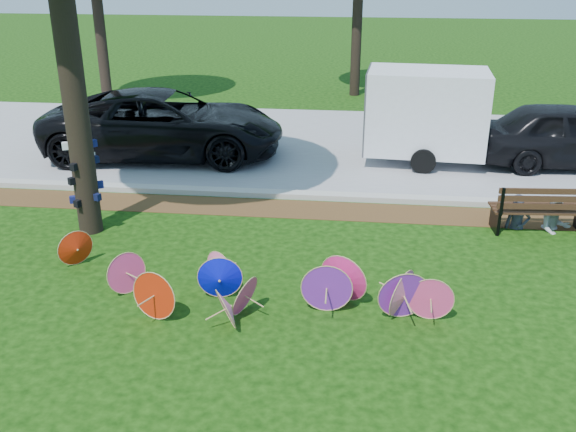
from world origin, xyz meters
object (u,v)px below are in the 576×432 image
person_left (521,197)px  person_right (559,198)px  parasol_pile (277,285)px  park_bench (539,207)px  cargo_trailer (426,111)px  black_van (164,124)px  dark_pickup (572,135)px

person_left → person_right: bearing=2.8°
parasol_pile → park_bench: park_bench is taller
person_left → person_right: size_ratio=1.01×
parasol_pile → person_left: size_ratio=4.89×
park_bench → person_right: bearing=3.9°
cargo_trailer → park_bench: cargo_trailer is taller
parasol_pile → black_van: black_van is taller
parasol_pile → dark_pickup: 9.85m
park_bench → person_left: person_left is taller
cargo_trailer → park_bench: size_ratio=1.57×
black_van → person_right: bearing=-117.5°
black_van → dark_pickup: (10.18, 0.29, -0.06)m
parasol_pile → park_bench: 5.71m
black_van → cargo_trailer: (6.61, 0.23, 0.46)m
park_bench → parasol_pile: bearing=-147.9°
dark_pickup → cargo_trailer: 3.60m
parasol_pile → dark_pickup: bearing=50.0°
parasol_pile → person_left: bearing=39.0°
person_left → parasol_pile: bearing=-138.3°
parasol_pile → cargo_trailer: cargo_trailer is taller
cargo_trailer → parasol_pile: bearing=-106.2°
dark_pickup → park_bench: dark_pickup is taller
person_left → person_right: (0.70, 0.00, -0.00)m
park_bench → dark_pickup: bearing=63.2°
parasol_pile → cargo_trailer: bearing=69.8°
black_van → park_bench: 9.30m
black_van → person_left: bearing=-119.3°
black_van → park_bench: (8.45, -3.87, -0.37)m
parasol_pile → park_bench: size_ratio=3.52×
black_van → dark_pickup: black_van is taller
cargo_trailer → person_left: 4.36m
dark_pickup → person_right: (-1.38, -4.11, -0.14)m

